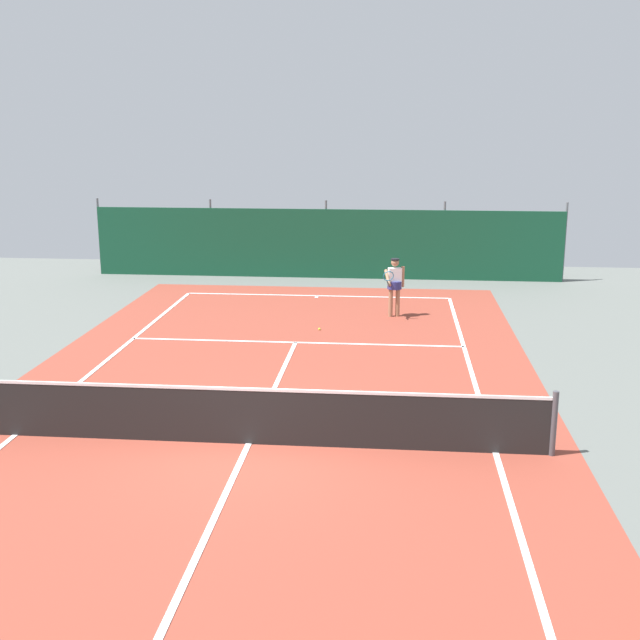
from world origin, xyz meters
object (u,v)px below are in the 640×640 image
(parked_car, at_px, (274,241))
(tennis_ball_near_player, at_px, (319,329))
(tennis_net, at_px, (248,416))
(tennis_player, at_px, (395,283))

(parked_car, bearing_deg, tennis_ball_near_player, 109.17)
(tennis_net, distance_m, parked_car, 18.09)
(tennis_net, distance_m, tennis_ball_near_player, 7.71)
(tennis_player, xyz_separation_m, tennis_ball_near_player, (-1.94, -1.72, -0.93))
(tennis_net, xyz_separation_m, tennis_player, (2.40, 9.40, 0.45))
(tennis_net, height_order, tennis_player, tennis_player)
(tennis_player, height_order, parked_car, parked_car)
(tennis_player, distance_m, parked_car, 9.74)
(tennis_net, relative_size, tennis_player, 6.17)
(tennis_ball_near_player, relative_size, parked_car, 0.02)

